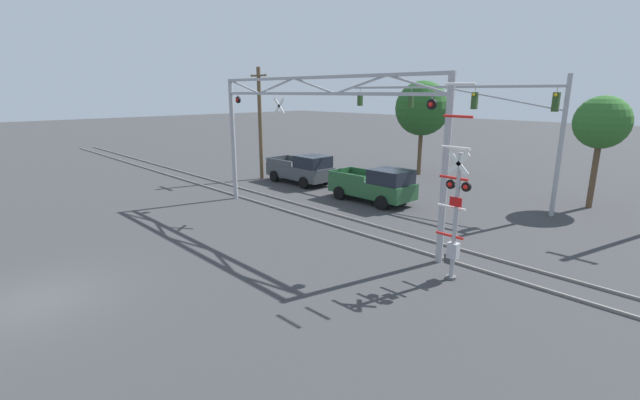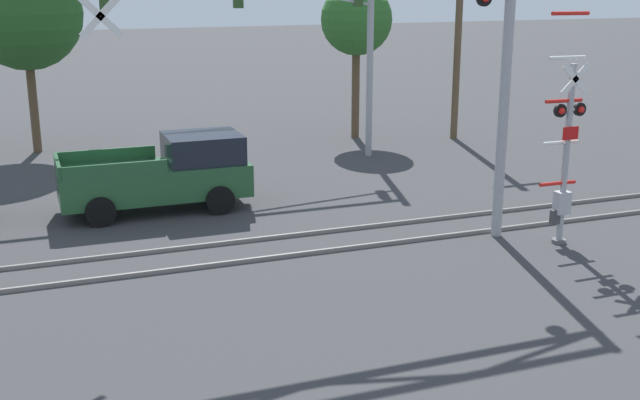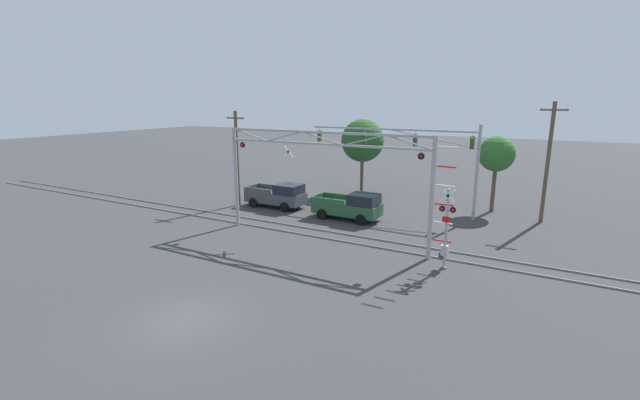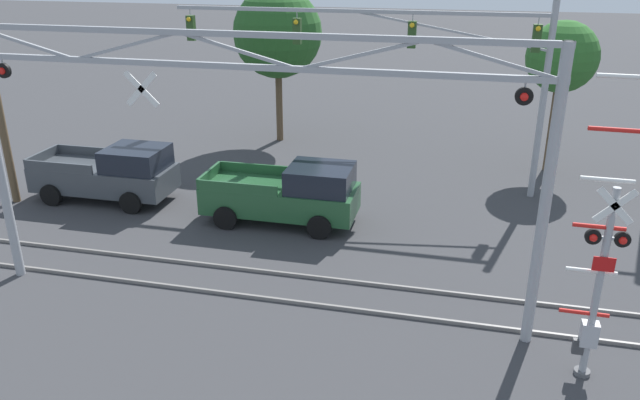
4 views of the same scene
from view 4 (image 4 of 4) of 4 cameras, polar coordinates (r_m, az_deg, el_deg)
name	(u,v)px [view 4 (image 4 of 4)]	position (r m, az deg, el deg)	size (l,w,h in m)	color
rail_track_near	(254,297)	(17.19, -6.09, -8.79)	(80.00, 0.08, 0.10)	gray
rail_track_far	(270,272)	(18.37, -4.62, -6.57)	(80.00, 0.08, 0.10)	gray
crossing_gantry	(241,128)	(15.05, -7.23, 6.56)	(14.37, 0.29, 7.10)	#9EA0A5
crossing_signal_mast	(597,282)	(14.38, 24.01, -6.83)	(1.17, 0.35, 6.68)	#9EA0A5
traffic_signal_span	(431,54)	(23.79, 10.14, 13.01)	(14.15, 0.39, 7.27)	#9EA0A5
pickup_truck_lead	(289,194)	(21.26, -2.88, 0.57)	(5.24, 2.32, 2.12)	#23512D
pickup_truck_following	(111,173)	(24.46, -18.57, 2.33)	(5.20, 2.32, 2.12)	#3D4247
background_tree_beyond_span	(562,58)	(27.36, 21.26, 12.02)	(2.86, 2.86, 6.22)	brown
background_tree_far_left_verge	(278,33)	(30.02, -3.91, 14.96)	(4.15, 4.15, 7.23)	brown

